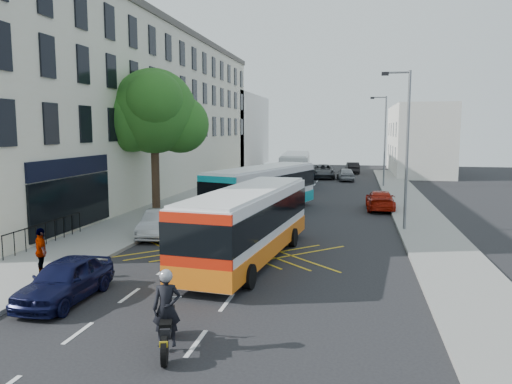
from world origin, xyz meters
The scene contains 21 objects.
ground centered at (0.00, 0.00, 0.00)m, with size 120.00×120.00×0.00m, color black.
pavement_left centered at (-8.50, 15.00, 0.07)m, with size 5.00×70.00×0.15m, color gray.
pavement_right centered at (7.50, 15.00, 0.07)m, with size 3.00×70.00×0.15m, color gray.
terrace_main centered at (-14.00, 24.49, 6.76)m, with size 8.30×45.00×13.50m.
terrace_far centered at (-14.00, 55.00, 5.00)m, with size 8.00×20.00×10.00m, color silver.
building_right centered at (11.00, 48.00, 4.00)m, with size 6.00×18.00×8.00m, color silver.
street_tree centered at (-8.51, 14.97, 6.29)m, with size 6.30×5.70×8.80m.
lamp_near centered at (6.20, 12.00, 4.62)m, with size 1.45×0.15×8.00m.
lamp_far centered at (6.20, 32.00, 4.62)m, with size 1.45×0.15×8.00m.
railings centered at (-9.70, 5.30, 0.72)m, with size 0.08×5.60×1.14m, color black, non-canonical shape.
bus_near centered at (-0.38, 4.94, 1.53)m, with size 3.51×10.53×2.90m.
bus_mid centered at (-1.82, 15.79, 1.55)m, with size 5.50×10.72×2.95m.
bus_far centered at (-1.78, 32.63, 1.57)m, with size 3.27×10.78×2.99m.
motorbike centered at (-0.54, -3.53, 0.94)m, with size 0.87×2.21×2.01m.
parked_car_blue centered at (-4.90, -0.83, 0.67)m, with size 1.57×3.90×1.33m, color black.
parked_car_silver centered at (-5.60, 8.47, 0.66)m, with size 1.39×3.98×1.31m, color #9DA0A4.
red_hatchback centered at (5.40, 18.98, 0.64)m, with size 1.79×4.39×1.28m, color #A11506.
distant_car_grey centered at (0.36, 39.62, 0.73)m, with size 2.42×5.24×1.46m, color #3C3E43.
distant_car_silver centered at (2.81, 37.33, 0.67)m, with size 1.58×3.92×1.34m, color #95979C.
distant_car_dark centered at (3.42, 46.31, 0.66)m, with size 1.40×4.01×1.32m, color black.
pedestrian_far centered at (-7.00, 1.07, 0.98)m, with size 0.98×0.41×1.67m, color gray.
Camera 1 is at (3.74, -14.22, 5.26)m, focal length 35.00 mm.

